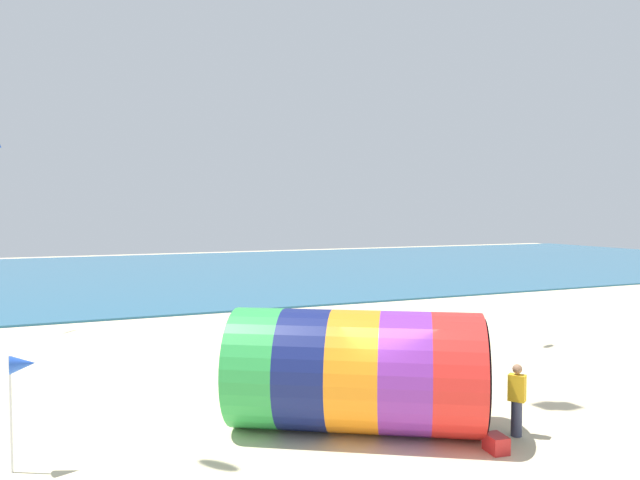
% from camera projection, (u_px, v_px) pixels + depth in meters
% --- Properties ---
extents(ground_plane, '(120.00, 120.00, 0.00)m').
position_uv_depth(ground_plane, '(387.00, 431.00, 14.07)').
color(ground_plane, beige).
extents(sea, '(120.00, 40.00, 0.10)m').
position_uv_depth(sea, '(146.00, 274.00, 48.09)').
color(sea, '#236084').
rests_on(sea, ground).
extents(giant_inflatable_tube, '(6.18, 5.27, 2.73)m').
position_uv_depth(giant_inflatable_tube, '(357.00, 371.00, 14.07)').
color(giant_inflatable_tube, green).
rests_on(giant_inflatable_tube, ground).
extents(kite_handler, '(0.39, 0.42, 1.61)m').
position_uv_depth(kite_handler, '(517.00, 400.00, 13.73)').
color(kite_handler, '#383D56').
rests_on(kite_handler, ground).
extents(beach_flag, '(0.47, 0.36, 2.25)m').
position_uv_depth(beach_flag, '(21.00, 368.00, 11.85)').
color(beach_flag, silver).
rests_on(beach_flag, ground).
extents(cooler_box, '(0.42, 0.56, 0.36)m').
position_uv_depth(cooler_box, '(496.00, 444.00, 12.84)').
color(cooler_box, red).
rests_on(cooler_box, ground).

